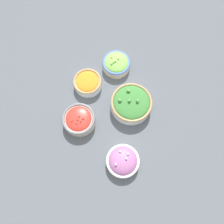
{
  "coord_description": "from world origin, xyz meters",
  "views": [
    {
      "loc": [
        -0.26,
        0.15,
        0.97
      ],
      "look_at": [
        0.0,
        0.0,
        0.03
      ],
      "focal_mm": 35.0,
      "sensor_mm": 36.0,
      "label": 1
    }
  ],
  "objects_px": {
    "bowl_broccoli": "(131,103)",
    "bowl_lettuce": "(116,64)",
    "bowl_cherry_tomatoes": "(79,120)",
    "bowl_carrots": "(88,83)",
    "bowl_red_onion": "(123,161)"
  },
  "relations": [
    {
      "from": "bowl_broccoli",
      "to": "bowl_lettuce",
      "type": "xyz_separation_m",
      "value": [
        0.21,
        -0.05,
        -0.01
      ]
    },
    {
      "from": "bowl_cherry_tomatoes",
      "to": "bowl_lettuce",
      "type": "distance_m",
      "value": 0.33
    },
    {
      "from": "bowl_carrots",
      "to": "bowl_cherry_tomatoes",
      "type": "bearing_deg",
      "value": 140.38
    },
    {
      "from": "bowl_cherry_tomatoes",
      "to": "bowl_lettuce",
      "type": "relative_size",
      "value": 1.09
    },
    {
      "from": "bowl_red_onion",
      "to": "bowl_cherry_tomatoes",
      "type": "xyz_separation_m",
      "value": [
        0.25,
        0.08,
        0.0
      ]
    },
    {
      "from": "bowl_red_onion",
      "to": "bowl_broccoli",
      "type": "relative_size",
      "value": 0.76
    },
    {
      "from": "bowl_red_onion",
      "to": "bowl_cherry_tomatoes",
      "type": "height_order",
      "value": "bowl_red_onion"
    },
    {
      "from": "bowl_red_onion",
      "to": "bowl_broccoli",
      "type": "distance_m",
      "value": 0.26
    },
    {
      "from": "bowl_carrots",
      "to": "bowl_broccoli",
      "type": "height_order",
      "value": "bowl_broccoli"
    },
    {
      "from": "bowl_broccoli",
      "to": "bowl_lettuce",
      "type": "height_order",
      "value": "bowl_broccoli"
    },
    {
      "from": "bowl_red_onion",
      "to": "bowl_carrots",
      "type": "xyz_separation_m",
      "value": [
        0.4,
        -0.04,
        -0.0
      ]
    },
    {
      "from": "bowl_red_onion",
      "to": "bowl_cherry_tomatoes",
      "type": "distance_m",
      "value": 0.26
    },
    {
      "from": "bowl_red_onion",
      "to": "bowl_broccoli",
      "type": "xyz_separation_m",
      "value": [
        0.2,
        -0.16,
        0.01
      ]
    },
    {
      "from": "bowl_broccoli",
      "to": "bowl_cherry_tomatoes",
      "type": "relative_size",
      "value": 1.28
    },
    {
      "from": "bowl_carrots",
      "to": "bowl_lettuce",
      "type": "bearing_deg",
      "value": -83.6
    }
  ]
}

